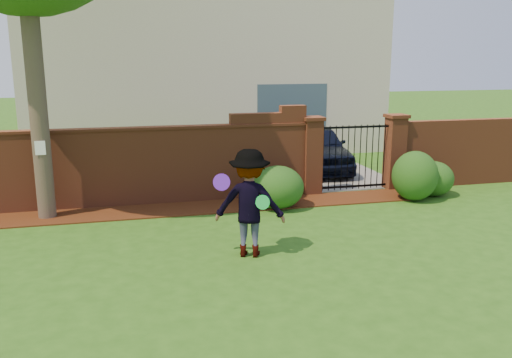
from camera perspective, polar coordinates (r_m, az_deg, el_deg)
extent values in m
cube|color=#2A5715|center=(8.89, -0.11, -8.73)|extent=(80.00, 80.00, 0.01)
cube|color=#3B190A|center=(11.87, -8.47, -3.20)|extent=(11.10, 1.08, 0.03)
cube|color=brown|center=(12.27, -14.49, 1.07)|extent=(8.70, 0.25, 1.70)
cube|color=brown|center=(12.55, 1.28, 6.36)|extent=(1.80, 0.25, 0.30)
cube|color=brown|center=(12.70, 3.92, 7.45)|extent=(0.60, 0.25, 0.16)
cube|color=brown|center=(12.13, -14.72, 5.14)|extent=(8.70, 0.31, 0.06)
cube|color=brown|center=(14.97, 21.25, 2.67)|extent=(4.00, 0.25, 1.70)
cube|color=brown|center=(13.02, 5.93, 2.30)|extent=(0.42, 0.42, 1.80)
cube|color=brown|center=(12.88, 6.03, 6.41)|extent=(0.50, 0.50, 0.08)
cube|color=brown|center=(13.92, 14.50, 2.64)|extent=(0.42, 0.42, 1.80)
cube|color=brown|center=(13.79, 14.71, 6.48)|extent=(0.50, 0.50, 0.08)
cylinder|color=black|center=(13.13, 7.12, 2.13)|extent=(0.02, 0.02, 1.60)
cylinder|color=black|center=(13.19, 7.78, 2.16)|extent=(0.02, 0.02, 1.60)
cylinder|color=black|center=(13.25, 8.43, 2.19)|extent=(0.02, 0.02, 1.60)
cylinder|color=black|center=(13.31, 9.08, 2.22)|extent=(0.02, 0.02, 1.60)
cylinder|color=black|center=(13.38, 9.72, 2.24)|extent=(0.02, 0.02, 1.60)
cylinder|color=black|center=(13.44, 10.35, 2.27)|extent=(0.02, 0.02, 1.60)
cylinder|color=black|center=(13.51, 10.98, 2.30)|extent=(0.02, 0.02, 1.60)
cylinder|color=black|center=(13.58, 11.60, 2.32)|extent=(0.02, 0.02, 1.60)
cylinder|color=black|center=(13.65, 12.21, 2.35)|extent=(0.02, 0.02, 1.60)
cylinder|color=black|center=(13.72, 12.82, 2.37)|extent=(0.02, 0.02, 1.60)
cylinder|color=black|center=(13.79, 13.42, 2.39)|extent=(0.02, 0.02, 1.60)
cube|color=black|center=(13.59, 10.23, -0.76)|extent=(1.78, 0.03, 0.05)
cube|color=black|center=(13.33, 10.48, 5.44)|extent=(1.78, 0.03, 0.05)
cube|color=slate|center=(17.25, 4.81, 1.89)|extent=(3.20, 8.00, 0.01)
cube|color=beige|center=(20.26, -5.64, 12.02)|extent=(12.00, 6.00, 6.00)
cube|color=#384C5B|center=(18.06, 3.81, 6.23)|extent=(2.40, 0.12, 2.40)
imported|color=black|center=(15.74, 6.46, 3.28)|extent=(1.97, 4.10, 1.35)
cylinder|color=#453529|center=(11.55, -22.65, 13.05)|extent=(0.36, 0.36, 7.00)
cube|color=white|center=(11.49, -21.93, 3.07)|extent=(0.20, 0.01, 0.28)
ellipsoid|color=#144514|center=(11.79, 2.30, -0.88)|extent=(1.16, 1.16, 0.95)
ellipsoid|color=#144514|center=(12.94, 16.51, 0.32)|extent=(1.05, 1.05, 1.16)
ellipsoid|color=#144514|center=(13.54, 18.33, 0.03)|extent=(0.94, 0.94, 0.84)
imported|color=gray|center=(8.85, -0.73, -2.63)|extent=(1.33, 1.02, 1.81)
cylinder|color=#6820CA|center=(8.55, -3.68, -0.33)|extent=(0.28, 0.11, 0.27)
cylinder|color=green|center=(8.65, 0.71, -2.48)|extent=(0.23, 0.17, 0.24)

